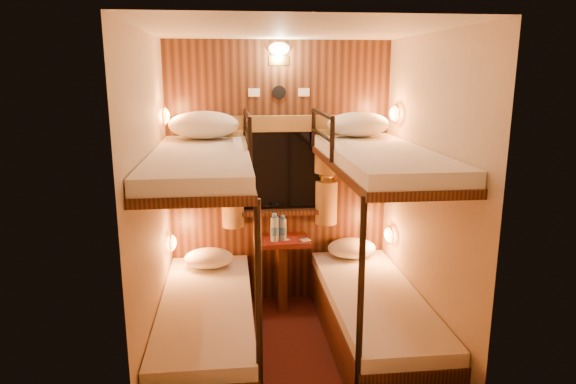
{
  "coord_description": "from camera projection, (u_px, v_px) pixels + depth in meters",
  "views": [
    {
      "loc": [
        -0.44,
        -3.55,
        2.13
      ],
      "look_at": [
        -0.02,
        0.15,
        1.25
      ],
      "focal_mm": 32.0,
      "sensor_mm": 36.0,
      "label": 1
    }
  ],
  "objects": [
    {
      "name": "floor",
      "position": [
        293.0,
        354.0,
        3.97
      ],
      "size": [
        2.1,
        2.1,
        0.0
      ],
      "primitive_type": "plane",
      "color": "black",
      "rests_on": "ground"
    },
    {
      "name": "ceiling",
      "position": [
        293.0,
        30.0,
        3.42
      ],
      "size": [
        2.1,
        2.1,
        0.0
      ],
      "primitive_type": "plane",
      "rotation": [
        3.14,
        0.0,
        0.0
      ],
      "color": "silver",
      "rests_on": "wall_back"
    },
    {
      "name": "wall_back",
      "position": [
        279.0,
        175.0,
        4.71
      ],
      "size": [
        2.4,
        0.0,
        2.4
      ],
      "primitive_type": "plane",
      "rotation": [
        1.57,
        0.0,
        0.0
      ],
      "color": "#C6B293",
      "rests_on": "floor"
    },
    {
      "name": "wall_front",
      "position": [
        317.0,
        254.0,
        2.68
      ],
      "size": [
        2.4,
        0.0,
        2.4
      ],
      "primitive_type": "plane",
      "rotation": [
        -1.57,
        0.0,
        0.0
      ],
      "color": "#C6B293",
      "rests_on": "floor"
    },
    {
      "name": "wall_left",
      "position": [
        151.0,
        208.0,
        3.59
      ],
      "size": [
        0.0,
        2.4,
        2.4
      ],
      "primitive_type": "plane",
      "rotation": [
        1.57,
        0.0,
        1.57
      ],
      "color": "#C6B293",
      "rests_on": "floor"
    },
    {
      "name": "wall_right",
      "position": [
        426.0,
        200.0,
        3.81
      ],
      "size": [
        0.0,
        2.4,
        2.4
      ],
      "primitive_type": "plane",
      "rotation": [
        1.57,
        0.0,
        -1.57
      ],
      "color": "#C6B293",
      "rests_on": "floor"
    },
    {
      "name": "back_panel",
      "position": [
        279.0,
        176.0,
        4.7
      ],
      "size": [
        2.0,
        0.03,
        2.4
      ],
      "primitive_type": "cube",
      "color": "black",
      "rests_on": "floor"
    },
    {
      "name": "bunk_left",
      "position": [
        206.0,
        287.0,
        3.84
      ],
      "size": [
        0.72,
        1.9,
        1.82
      ],
      "color": "black",
      "rests_on": "floor"
    },
    {
      "name": "bunk_right",
      "position": [
        374.0,
        279.0,
        3.98
      ],
      "size": [
        0.72,
        1.9,
        1.82
      ],
      "color": "black",
      "rests_on": "floor"
    },
    {
      "name": "window",
      "position": [
        279.0,
        178.0,
        4.67
      ],
      "size": [
        1.0,
        0.12,
        0.79
      ],
      "color": "black",
      "rests_on": "back_panel"
    },
    {
      "name": "curtains",
      "position": [
        280.0,
        170.0,
        4.62
      ],
      "size": [
        1.1,
        0.22,
        1.0
      ],
      "color": "olive",
      "rests_on": "back_panel"
    },
    {
      "name": "back_fixtures",
      "position": [
        279.0,
        58.0,
        4.42
      ],
      "size": [
        0.54,
        0.09,
        0.48
      ],
      "color": "black",
      "rests_on": "back_panel"
    },
    {
      "name": "reading_lamps",
      "position": [
        283.0,
        179.0,
        4.36
      ],
      "size": [
        2.0,
        0.2,
        1.25
      ],
      "color": "orange",
      "rests_on": "wall_left"
    },
    {
      "name": "table",
      "position": [
        281.0,
        263.0,
        4.7
      ],
      "size": [
        0.5,
        0.34,
        0.66
      ],
      "color": "#552613",
      "rests_on": "floor"
    },
    {
      "name": "bottle_left",
      "position": [
        275.0,
        229.0,
        4.55
      ],
      "size": [
        0.08,
        0.08,
        0.26
      ],
      "rotation": [
        0.0,
        0.0,
        -0.15
      ],
      "color": "#99BFE5",
      "rests_on": "table"
    },
    {
      "name": "bottle_right",
      "position": [
        283.0,
        230.0,
        4.58
      ],
      "size": [
        0.07,
        0.07,
        0.24
      ],
      "rotation": [
        0.0,
        0.0,
        -0.37
      ],
      "color": "#99BFE5",
      "rests_on": "table"
    },
    {
      "name": "sachet_a",
      "position": [
        305.0,
        240.0,
        4.61
      ],
      "size": [
        0.11,
        0.09,
        0.01
      ],
      "primitive_type": "cube",
      "rotation": [
        0.0,
        0.0,
        0.34
      ],
      "color": "silver",
      "rests_on": "table"
    },
    {
      "name": "sachet_b",
      "position": [
        286.0,
        240.0,
        4.61
      ],
      "size": [
        0.08,
        0.07,
        0.01
      ],
      "primitive_type": "cube",
      "rotation": [
        0.0,
        0.0,
        0.36
      ],
      "color": "silver",
      "rests_on": "table"
    },
    {
      "name": "pillow_lower_left",
      "position": [
        209.0,
        258.0,
        4.48
      ],
      "size": [
        0.43,
        0.31,
        0.17
      ],
      "primitive_type": "ellipsoid",
      "color": "silver",
      "rests_on": "bunk_left"
    },
    {
      "name": "pillow_lower_right",
      "position": [
        352.0,
        248.0,
        4.73
      ],
      "size": [
        0.45,
        0.32,
        0.18
      ],
      "primitive_type": "ellipsoid",
      "color": "silver",
      "rests_on": "bunk_right"
    },
    {
      "name": "pillow_upper_left",
      "position": [
        204.0,
        125.0,
        4.21
      ],
      "size": [
        0.58,
        0.41,
        0.23
      ],
      "primitive_type": "ellipsoid",
      "color": "silver",
      "rests_on": "bunk_left"
    },
    {
      "name": "pillow_upper_right",
      "position": [
        358.0,
        124.0,
        4.36
      ],
      "size": [
        0.53,
        0.38,
        0.21
      ],
      "primitive_type": "ellipsoid",
      "color": "silver",
      "rests_on": "bunk_right"
    }
  ]
}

